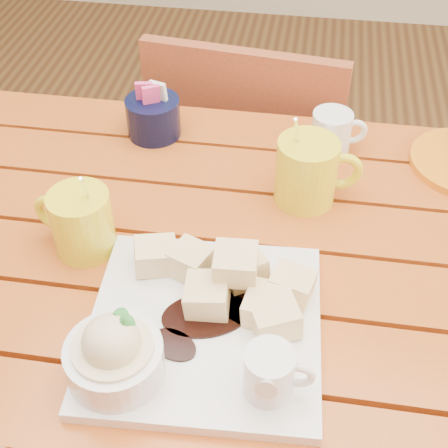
% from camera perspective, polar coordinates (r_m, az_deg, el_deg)
% --- Properties ---
extents(table, '(1.20, 0.79, 0.75)m').
position_cam_1_polar(table, '(0.92, -2.92, -8.61)').
color(table, '#933112').
rests_on(table, ground).
extents(dessert_plate, '(0.29, 0.29, 0.11)m').
position_cam_1_polar(dessert_plate, '(0.74, -3.17, -9.27)').
color(dessert_plate, white).
rests_on(dessert_plate, table).
extents(coffee_mug_left, '(0.12, 0.08, 0.14)m').
position_cam_1_polar(coffee_mug_left, '(0.86, -13.00, 0.26)').
color(coffee_mug_left, yellow).
rests_on(coffee_mug_left, table).
extents(coffee_mug_right, '(0.13, 0.09, 0.15)m').
position_cam_1_polar(coffee_mug_right, '(0.92, 7.73, 4.87)').
color(coffee_mug_right, yellow).
rests_on(coffee_mug_right, table).
extents(cream_pitcher, '(0.09, 0.08, 0.08)m').
position_cam_1_polar(cream_pitcher, '(1.03, 9.87, 8.18)').
color(cream_pitcher, white).
rests_on(cream_pitcher, table).
extents(sugar_caddy, '(0.09, 0.09, 0.10)m').
position_cam_1_polar(sugar_caddy, '(1.07, -6.48, 9.78)').
color(sugar_caddy, black).
rests_on(sugar_caddy, table).
extents(chair_far, '(0.44, 0.44, 0.83)m').
position_cam_1_polar(chair_far, '(1.45, 2.49, 4.28)').
color(chair_far, brown).
rests_on(chair_far, ground).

